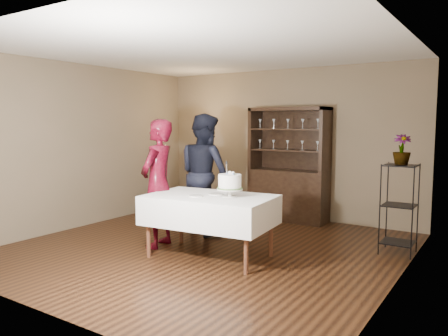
% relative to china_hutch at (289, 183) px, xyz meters
% --- Properties ---
extents(floor, '(5.00, 5.00, 0.00)m').
position_rel_china_hutch_xyz_m(floor, '(-0.20, -2.25, -0.66)').
color(floor, black).
rests_on(floor, ground).
extents(ceiling, '(5.00, 5.00, 0.00)m').
position_rel_china_hutch_xyz_m(ceiling, '(-0.20, -2.25, 2.04)').
color(ceiling, silver).
rests_on(ceiling, back_wall).
extents(back_wall, '(5.00, 0.02, 2.70)m').
position_rel_china_hutch_xyz_m(back_wall, '(-0.20, 0.25, 0.69)').
color(back_wall, brown).
rests_on(back_wall, floor).
extents(wall_left, '(0.02, 5.00, 2.70)m').
position_rel_china_hutch_xyz_m(wall_left, '(-2.70, -2.25, 0.69)').
color(wall_left, brown).
rests_on(wall_left, floor).
extents(wall_right, '(0.02, 5.00, 2.70)m').
position_rel_china_hutch_xyz_m(wall_right, '(2.30, -2.25, 0.69)').
color(wall_right, brown).
rests_on(wall_right, floor).
extents(china_hutch, '(1.40, 0.48, 2.00)m').
position_rel_china_hutch_xyz_m(china_hutch, '(0.00, 0.00, 0.00)').
color(china_hutch, black).
rests_on(china_hutch, floor).
extents(plant_etagere, '(0.42, 0.42, 1.20)m').
position_rel_china_hutch_xyz_m(plant_etagere, '(2.08, -1.05, -0.01)').
color(plant_etagere, black).
rests_on(plant_etagere, floor).
extents(cake_table, '(1.70, 1.14, 0.80)m').
position_rel_china_hutch_xyz_m(cake_table, '(0.07, -2.54, -0.05)').
color(cake_table, white).
rests_on(cake_table, floor).
extents(woman, '(0.55, 0.73, 1.79)m').
position_rel_china_hutch_xyz_m(woman, '(-0.82, -2.54, 0.23)').
color(woman, '#32040F').
rests_on(woman, floor).
extents(man, '(1.10, 0.99, 1.87)m').
position_rel_china_hutch_xyz_m(man, '(-0.72, -1.55, 0.27)').
color(man, black).
rests_on(man, floor).
extents(cake, '(0.33, 0.33, 0.45)m').
position_rel_china_hutch_xyz_m(cake, '(0.34, -2.48, 0.32)').
color(cake, silver).
rests_on(cake, cake_table).
extents(plate_near, '(0.24, 0.24, 0.01)m').
position_rel_china_hutch_xyz_m(plate_near, '(-0.04, -2.69, 0.15)').
color(plate_near, silver).
rests_on(plate_near, cake_table).
extents(plate_far, '(0.22, 0.22, 0.01)m').
position_rel_china_hutch_xyz_m(plate_far, '(0.10, -2.44, 0.15)').
color(plate_far, silver).
rests_on(plate_far, cake_table).
extents(potted_plant, '(0.28, 0.28, 0.40)m').
position_rel_china_hutch_xyz_m(potted_plant, '(2.07, -1.00, 0.72)').
color(potted_plant, '#4A6E34').
rests_on(potted_plant, plant_etagere).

